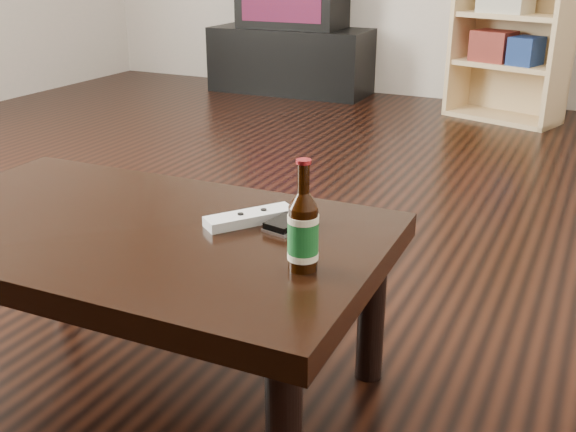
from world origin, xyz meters
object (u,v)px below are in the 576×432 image
at_px(bookshelf, 514,11).
at_px(beer_bottle, 303,232).
at_px(tv_stand, 294,59).
at_px(remote, 250,217).
at_px(coffee_table, 135,247).
at_px(phone, 289,223).

distance_m(bookshelf, beer_bottle, 3.13).
relative_size(tv_stand, remote, 5.80).
xyz_separation_m(beer_bottle, remote, (-0.20, 0.15, -0.06)).
xyz_separation_m(coffee_table, beer_bottle, (0.41, -0.04, 0.13)).
height_order(tv_stand, remote, tv_stand).
bearing_deg(bookshelf, phone, -71.78).
distance_m(coffee_table, beer_bottle, 0.43).
height_order(coffee_table, remote, remote).
xyz_separation_m(tv_stand, phone, (1.50, -3.19, 0.19)).
height_order(bookshelf, coffee_table, bookshelf).
relative_size(bookshelf, remote, 6.26).
xyz_separation_m(bookshelf, remote, (-0.08, -2.97, -0.21)).
bearing_deg(phone, tv_stand, 126.34).
bearing_deg(bookshelf, coffee_table, -77.42).
relative_size(tv_stand, coffee_table, 1.02).
height_order(coffee_table, beer_bottle, beer_bottle).
height_order(bookshelf, phone, bookshelf).
bearing_deg(tv_stand, bookshelf, -10.16).
relative_size(phone, remote, 0.66).
bearing_deg(remote, bookshelf, 124.77).
bearing_deg(tv_stand, beer_bottle, -65.73).
relative_size(bookshelf, phone, 9.48).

